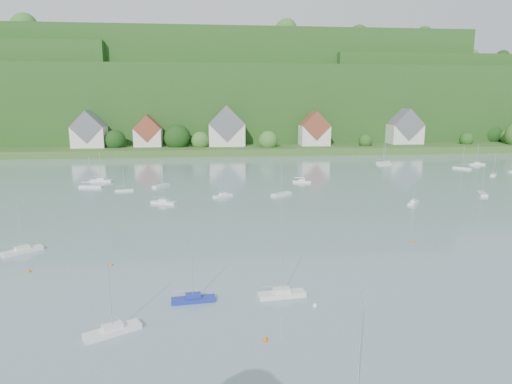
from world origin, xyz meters
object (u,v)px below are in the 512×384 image
at_px(near_sailboat_1, 193,298).
at_px(near_sailboat_3, 282,293).
at_px(near_sailboat_6, 22,250).
at_px(near_sailboat_0, 113,330).

xyz_separation_m(near_sailboat_1, near_sailboat_3, (10.36, 0.24, 0.02)).
bearing_deg(near_sailboat_6, near_sailboat_0, -95.24).
bearing_deg(near_sailboat_0, near_sailboat_3, -9.23).
bearing_deg(near_sailboat_1, near_sailboat_3, -3.61).
height_order(near_sailboat_0, near_sailboat_1, near_sailboat_0).
relative_size(near_sailboat_0, near_sailboat_3, 0.98).
distance_m(near_sailboat_1, near_sailboat_6, 33.23).
height_order(near_sailboat_1, near_sailboat_6, near_sailboat_6).
bearing_deg(near_sailboat_6, near_sailboat_3, -68.69).
bearing_deg(near_sailboat_1, near_sailboat_6, 137.88).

